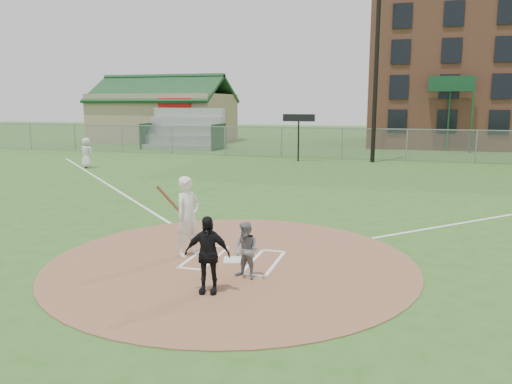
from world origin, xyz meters
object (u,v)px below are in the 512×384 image
(ondeck_player, at_px, (87,153))
(batter_at_plate, at_px, (188,216))
(home_plate, at_px, (234,260))
(umpire, at_px, (207,255))
(catcher, at_px, (247,251))

(ondeck_player, height_order, batter_at_plate, batter_at_plate)
(home_plate, relative_size, umpire, 0.33)
(catcher, height_order, ondeck_player, ondeck_player)
(home_plate, height_order, catcher, catcher)
(home_plate, xyz_separation_m, umpire, (0.13, -1.98, 0.74))
(home_plate, distance_m, ondeck_player, 19.10)
(ondeck_player, bearing_deg, batter_at_plate, 138.56)
(catcher, distance_m, batter_at_plate, 2.17)
(home_plate, xyz_separation_m, ondeck_player, (-13.32, 13.66, 0.81))
(catcher, relative_size, ondeck_player, 0.70)
(home_plate, xyz_separation_m, batter_at_plate, (-1.19, 0.13, 0.94))
(catcher, xyz_separation_m, ondeck_player, (-13.93, 14.68, 0.23))
(umpire, xyz_separation_m, ondeck_player, (-13.44, 15.64, 0.07))
(home_plate, bearing_deg, umpire, -86.36)
(ondeck_player, relative_size, batter_at_plate, 0.89)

